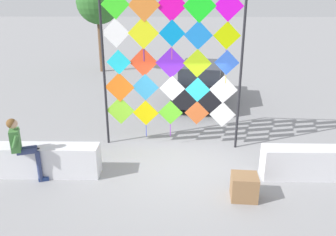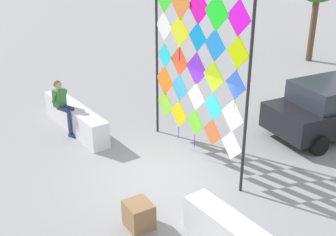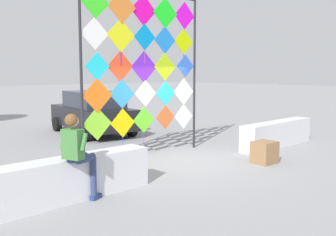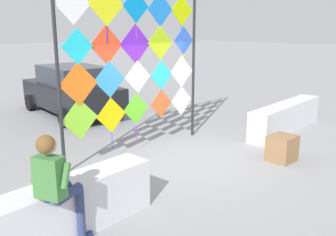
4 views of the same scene
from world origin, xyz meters
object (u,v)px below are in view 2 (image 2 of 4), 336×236
object	(u,v)px
cardboard_box_large	(139,215)
parked_car	(335,107)
seated_vendor	(63,103)
kite_display_rack	(195,63)

from	to	relation	value
cardboard_box_large	parked_car	bearing A→B (deg)	93.59
parked_car	cardboard_box_large	bearing A→B (deg)	-86.41
seated_vendor	cardboard_box_large	world-z (taller)	seated_vendor
kite_display_rack	cardboard_box_large	distance (m)	4.00
kite_display_rack	parked_car	distance (m)	4.88
kite_display_rack	cardboard_box_large	xyz separation A→B (m)	(1.68, -2.79, -2.33)
seated_vendor	parked_car	xyz separation A→B (m)	(4.64, 6.54, -0.15)
kite_display_rack	cardboard_box_large	bearing A→B (deg)	-58.94
seated_vendor	cardboard_box_large	xyz separation A→B (m)	(5.08, -0.61, -0.69)
seated_vendor	cardboard_box_large	bearing A→B (deg)	-6.84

